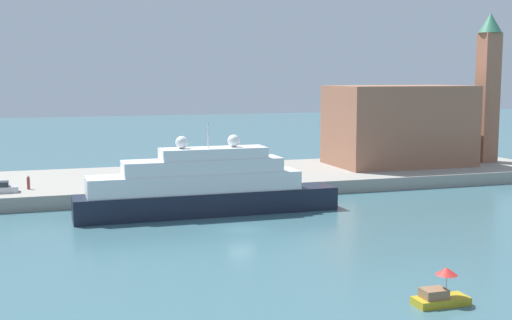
% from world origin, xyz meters
% --- Properties ---
extents(ground, '(400.00, 400.00, 0.00)m').
position_xyz_m(ground, '(0.00, 0.00, 0.00)').
color(ground, '#3D6670').
extents(quay_dock, '(110.00, 22.88, 1.74)m').
position_xyz_m(quay_dock, '(0.00, 27.44, 0.87)').
color(quay_dock, gray).
rests_on(quay_dock, ground).
extents(large_yacht, '(29.65, 4.69, 10.31)m').
position_xyz_m(large_yacht, '(-1.71, 8.68, 3.03)').
color(large_yacht, black).
rests_on(large_yacht, ground).
extents(small_motorboat, '(3.80, 1.64, 2.58)m').
position_xyz_m(small_motorboat, '(6.45, -25.66, 0.81)').
color(small_motorboat, '#B7991E').
rests_on(small_motorboat, ground).
extents(harbor_building, '(20.78, 12.79, 12.22)m').
position_xyz_m(harbor_building, '(33.92, 28.30, 7.85)').
color(harbor_building, '#9E664C').
rests_on(harbor_building, quay_dock).
extents(bell_tower, '(3.65, 3.65, 23.51)m').
position_xyz_m(bell_tower, '(48.92, 27.00, 14.34)').
color(bell_tower, '#9E664C').
rests_on(bell_tower, quay_dock).
extents(person_figure, '(0.36, 0.36, 1.69)m').
position_xyz_m(person_figure, '(-20.58, 21.55, 2.52)').
color(person_figure, maroon).
rests_on(person_figure, quay_dock).
extents(mooring_bollard, '(0.37, 0.37, 0.84)m').
position_xyz_m(mooring_bollard, '(-3.42, 17.44, 2.16)').
color(mooring_bollard, black).
rests_on(mooring_bollard, quay_dock).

